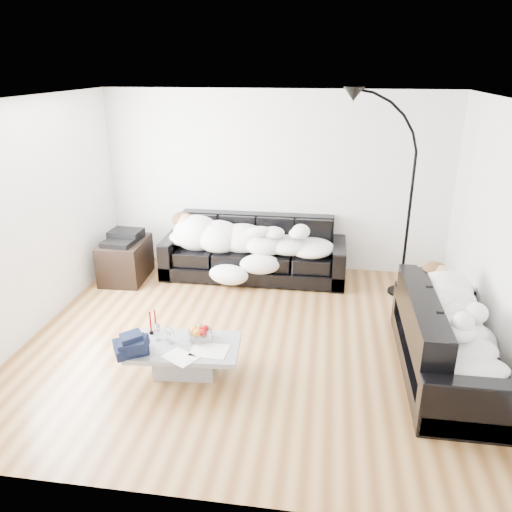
# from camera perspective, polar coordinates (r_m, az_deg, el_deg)

# --- Properties ---
(ground) EXTENTS (5.00, 5.00, 0.00)m
(ground) POSITION_cam_1_polar(r_m,az_deg,el_deg) (5.72, -0.45, -9.52)
(ground) COLOR brown
(ground) RESTS_ON ground
(wall_back) EXTENTS (5.00, 0.02, 2.60)m
(wall_back) POSITION_cam_1_polar(r_m,az_deg,el_deg) (7.33, 2.26, 8.41)
(wall_back) COLOR silver
(wall_back) RESTS_ON ground
(wall_left) EXTENTS (0.02, 4.50, 2.60)m
(wall_left) POSITION_cam_1_polar(r_m,az_deg,el_deg) (6.08, -24.53, 3.76)
(wall_left) COLOR silver
(wall_left) RESTS_ON ground
(wall_right) EXTENTS (0.02, 4.50, 2.60)m
(wall_right) POSITION_cam_1_polar(r_m,az_deg,el_deg) (5.41, 26.69, 1.40)
(wall_right) COLOR silver
(wall_right) RESTS_ON ground
(ceiling) EXTENTS (5.00, 5.00, 0.00)m
(ceiling) POSITION_cam_1_polar(r_m,az_deg,el_deg) (4.93, -0.54, 17.43)
(ceiling) COLOR white
(ceiling) RESTS_ON ground
(sofa_back) EXTENTS (2.61, 0.90, 0.85)m
(sofa_back) POSITION_cam_1_polar(r_m,az_deg,el_deg) (7.18, -0.26, 0.85)
(sofa_back) COLOR black
(sofa_back) RESTS_ON ground
(sofa_right) EXTENTS (0.87, 2.03, 0.82)m
(sofa_right) POSITION_cam_1_polar(r_m,az_deg,el_deg) (5.31, 21.35, -8.63)
(sofa_right) COLOR black
(sofa_right) RESTS_ON ground
(sleeper_back) EXTENTS (2.21, 0.76, 0.44)m
(sleeper_back) POSITION_cam_1_polar(r_m,az_deg,el_deg) (7.06, -0.32, 2.34)
(sleeper_back) COLOR silver
(sleeper_back) RESTS_ON sofa_back
(sleeper_right) EXTENTS (0.74, 1.74, 0.43)m
(sleeper_right) POSITION_cam_1_polar(r_m,az_deg,el_deg) (5.21, 21.68, -6.51)
(sleeper_right) COLOR silver
(sleeper_right) RESTS_ON sofa_right
(teal_cushion) EXTENTS (0.42, 0.38, 0.20)m
(teal_cushion) POSITION_cam_1_polar(r_m,az_deg,el_deg) (5.72, 19.92, -2.82)
(teal_cushion) COLOR #0F556C
(teal_cushion) RESTS_ON sofa_right
(coffee_table) EXTENTS (1.13, 0.71, 0.31)m
(coffee_table) POSITION_cam_1_polar(r_m,az_deg,el_deg) (5.15, -8.08, -11.53)
(coffee_table) COLOR #939699
(coffee_table) RESTS_ON ground
(fruit_bowl) EXTENTS (0.30, 0.30, 0.15)m
(fruit_bowl) POSITION_cam_1_polar(r_m,az_deg,el_deg) (5.11, -6.39, -8.69)
(fruit_bowl) COLOR white
(fruit_bowl) RESTS_ON coffee_table
(wine_glass_a) EXTENTS (0.08, 0.08, 0.15)m
(wine_glass_a) POSITION_cam_1_polar(r_m,az_deg,el_deg) (5.15, -10.14, -8.67)
(wine_glass_a) COLOR white
(wine_glass_a) RESTS_ON coffee_table
(wine_glass_b) EXTENTS (0.09, 0.09, 0.18)m
(wine_glass_b) POSITION_cam_1_polar(r_m,az_deg,el_deg) (5.15, -11.16, -8.55)
(wine_glass_b) COLOR white
(wine_glass_b) RESTS_ON coffee_table
(wine_glass_c) EXTENTS (0.09, 0.09, 0.17)m
(wine_glass_c) POSITION_cam_1_polar(r_m,az_deg,el_deg) (5.07, -9.69, -8.96)
(wine_glass_c) COLOR white
(wine_glass_c) RESTS_ON coffee_table
(candle_left) EXTENTS (0.05, 0.05, 0.25)m
(candle_left) POSITION_cam_1_polar(r_m,az_deg,el_deg) (5.26, -11.96, -7.49)
(candle_left) COLOR maroon
(candle_left) RESTS_ON coffee_table
(candle_right) EXTENTS (0.06, 0.06, 0.25)m
(candle_right) POSITION_cam_1_polar(r_m,az_deg,el_deg) (5.29, -11.44, -7.27)
(candle_right) COLOR maroon
(candle_right) RESTS_ON coffee_table
(newspaper_a) EXTENTS (0.37, 0.29, 0.01)m
(newspaper_a) POSITION_cam_1_polar(r_m,az_deg,el_deg) (4.94, -5.35, -10.66)
(newspaper_a) COLOR silver
(newspaper_a) RESTS_ON coffee_table
(newspaper_b) EXTENTS (0.38, 0.35, 0.01)m
(newspaper_b) POSITION_cam_1_polar(r_m,az_deg,el_deg) (4.87, -8.70, -11.34)
(newspaper_b) COLOR silver
(newspaper_b) RESTS_ON coffee_table
(navy_jacket) EXTENTS (0.41, 0.38, 0.16)m
(navy_jacket) POSITION_cam_1_polar(r_m,az_deg,el_deg) (4.92, -14.01, -9.35)
(navy_jacket) COLOR black
(navy_jacket) RESTS_ON coffee_table
(shoes) EXTENTS (0.44, 0.33, 0.09)m
(shoes) POSITION_cam_1_polar(r_m,az_deg,el_deg) (4.84, 19.93, -16.78)
(shoes) COLOR #472311
(shoes) RESTS_ON ground
(av_cabinet) EXTENTS (0.61, 0.85, 0.57)m
(av_cabinet) POSITION_cam_1_polar(r_m,az_deg,el_deg) (7.39, -14.68, -0.43)
(av_cabinet) COLOR black
(av_cabinet) RESTS_ON ground
(stereo) EXTENTS (0.46, 0.37, 0.13)m
(stereo) POSITION_cam_1_polar(r_m,az_deg,el_deg) (7.27, -14.93, 2.14)
(stereo) COLOR black
(stereo) RESTS_ON av_cabinet
(floor_lamp) EXTENTS (0.87, 0.39, 2.34)m
(floor_lamp) POSITION_cam_1_polar(r_m,az_deg,el_deg) (6.70, 17.14, 5.07)
(floor_lamp) COLOR black
(floor_lamp) RESTS_ON ground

